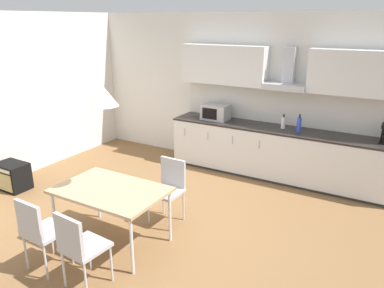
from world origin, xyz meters
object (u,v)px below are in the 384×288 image
(dining_table, at_px, (111,193))
(chair_near_left, at_px, (39,228))
(chair_far_right, at_px, (169,184))
(pendant_lamp, at_px, (103,96))
(microwave, at_px, (216,112))
(bottle_white, at_px, (283,122))
(bottle_blue, at_px, (299,125))
(chair_near_right, at_px, (78,243))
(guitar_amp, at_px, (12,176))

(dining_table, bearing_deg, chair_near_left, -110.11)
(chair_far_right, distance_m, pendant_lamp, 1.57)
(microwave, relative_size, bottle_white, 2.00)
(bottle_blue, xyz_separation_m, chair_near_left, (-1.74, -3.74, -0.49))
(chair_near_left, distance_m, pendant_lamp, 1.57)
(dining_table, height_order, chair_near_right, chair_near_right)
(dining_table, height_order, guitar_amp, dining_table)
(chair_near_right, relative_size, chair_near_left, 1.00)
(bottle_white, height_order, chair_near_left, bottle_white)
(guitar_amp, height_order, pendant_lamp, pendant_lamp)
(microwave, relative_size, chair_far_right, 0.55)
(bottle_white, bearing_deg, chair_near_left, -110.82)
(bottle_white, bearing_deg, chair_far_right, -111.36)
(bottle_blue, distance_m, guitar_amp, 4.74)
(chair_near_left, distance_m, guitar_amp, 2.49)
(bottle_white, bearing_deg, microwave, -178.11)
(chair_near_right, relative_size, guitar_amp, 1.67)
(chair_near_right, distance_m, guitar_amp, 3.01)
(microwave, distance_m, chair_far_right, 2.25)
(dining_table, bearing_deg, chair_far_right, 69.96)
(chair_far_right, bearing_deg, bottle_blue, 61.53)
(chair_far_right, bearing_deg, microwave, 100.27)
(dining_table, distance_m, chair_far_right, 0.88)
(chair_near_right, relative_size, pendant_lamp, 2.72)
(microwave, xyz_separation_m, chair_near_left, (-0.20, -3.79, -0.50))
(chair_far_right, height_order, chair_near_left, same)
(microwave, bearing_deg, pendant_lamp, -88.16)
(chair_far_right, xyz_separation_m, chair_near_left, (-0.59, -1.62, 0.00))
(chair_far_right, relative_size, pendant_lamp, 2.72)
(chair_near_left, bearing_deg, guitar_amp, 151.48)
(dining_table, bearing_deg, chair_near_right, -70.51)
(bottle_blue, bearing_deg, guitar_amp, -146.82)
(bottle_white, bearing_deg, guitar_amp, -143.87)
(chair_near_left, relative_size, guitar_amp, 1.67)
(bottle_white, distance_m, pendant_lamp, 3.34)
(microwave, xyz_separation_m, bottle_white, (1.25, 0.04, -0.04))
(bottle_blue, height_order, chair_far_right, bottle_blue)
(bottle_blue, bearing_deg, pendant_lamp, -116.25)
(microwave, distance_m, dining_table, 3.00)
(guitar_amp, bearing_deg, bottle_blue, 33.18)
(chair_near_right, bearing_deg, guitar_amp, 156.82)
(bottle_white, relative_size, chair_near_left, 0.28)
(pendant_lamp, bearing_deg, chair_far_right, 69.96)
(bottle_white, bearing_deg, bottle_blue, -17.46)
(dining_table, distance_m, chair_near_right, 0.87)
(microwave, xyz_separation_m, bottle_blue, (1.54, -0.05, -0.01))
(pendant_lamp, bearing_deg, chair_near_left, -110.11)
(chair_far_right, relative_size, guitar_amp, 1.67)
(chair_near_right, xyz_separation_m, pendant_lamp, (-0.29, 0.81, 1.31))
(chair_far_right, bearing_deg, pendant_lamp, -110.04)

